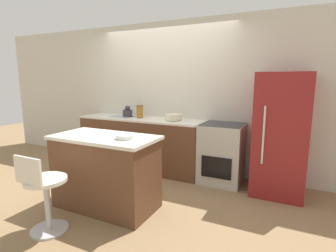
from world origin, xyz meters
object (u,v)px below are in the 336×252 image
oven_range (222,153)px  stool_chair (44,194)px  kettle (128,112)px  refrigerator (281,135)px  mixing_bowl (173,117)px

oven_range → stool_chair: oven_range is taller
kettle → refrigerator: bearing=-1.6°
kettle → mixing_bowl: (0.92, 0.00, -0.03)m
stool_chair → kettle: bearing=101.9°
refrigerator → kettle: bearing=178.4°
oven_range → refrigerator: bearing=-3.3°
refrigerator → kettle: 2.61m
stool_chair → oven_range: bearing=59.3°
refrigerator → oven_range: bearing=176.7°
mixing_bowl → refrigerator: bearing=-2.4°
oven_range → kettle: kettle is taller
mixing_bowl → stool_chair: bearing=-101.6°
refrigerator → mixing_bowl: 1.69m
kettle → mixing_bowl: bearing=0.0°
refrigerator → mixing_bowl: refrigerator is taller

